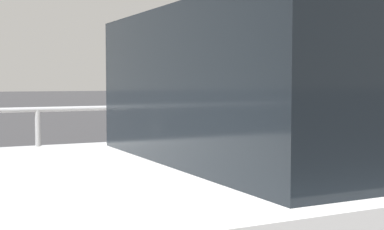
# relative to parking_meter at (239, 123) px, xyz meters

# --- Properties ---
(sidewalk_curb) EXTENTS (36.00, 3.26, 0.13)m
(sidewalk_curb) POSITION_rel_parking_meter_xyz_m (-0.00, 1.37, -1.06)
(sidewalk_curb) COLOR #ADA8A0
(sidewalk_curb) RESTS_ON ground
(parking_meter) EXTENTS (0.16, 0.17, 1.41)m
(parking_meter) POSITION_rel_parking_meter_xyz_m (0.00, 0.00, 0.00)
(parking_meter) COLOR slate
(parking_meter) RESTS_ON sidewalk_curb
(pedestrian_at_meter) EXTENTS (0.73, 0.53, 1.65)m
(pedestrian_at_meter) POSITION_rel_parking_meter_xyz_m (-0.61, 0.21, -0.06)
(pedestrian_at_meter) COLOR black
(pedestrian_at_meter) RESTS_ON sidewalk_curb
(parked_sedan_white) EXTENTS (4.62, 1.87, 1.76)m
(parked_sedan_white) POSITION_rel_parking_meter_xyz_m (-0.37, -1.74, -0.26)
(parked_sedan_white) COLOR white
(parked_sedan_white) RESTS_ON ground
(background_railing) EXTENTS (24.06, 0.06, 1.03)m
(background_railing) POSITION_rel_parking_meter_xyz_m (-0.00, 2.79, -0.26)
(background_railing) COLOR gray
(background_railing) RESTS_ON sidewalk_curb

